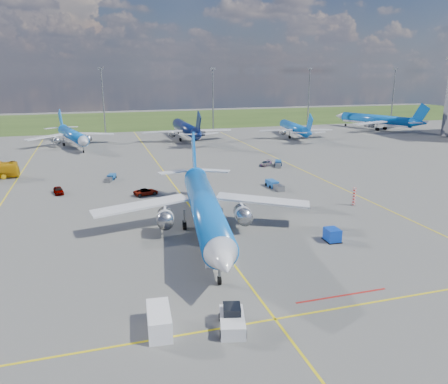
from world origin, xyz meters
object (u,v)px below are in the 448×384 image
object	(u,v)px
baggage_tug_w	(274,185)
baggage_tug_e	(278,164)
uld_container	(332,235)
service_car_c	(266,163)
bg_jet_n	(186,140)
baggage_tug_c	(111,178)
service_van	(159,321)
bg_jet_nnw	(74,146)
main_airliner	(205,235)
pushback_tug	(232,320)
service_car_a	(58,190)
bg_jet_ene	(375,129)
service_car_b	(146,192)
bg_jet_ne	(294,137)
warning_post	(354,197)

from	to	relation	value
baggage_tug_w	baggage_tug_e	bearing A→B (deg)	61.34
uld_container	service_car_c	world-z (taller)	uld_container
uld_container	bg_jet_n	bearing A→B (deg)	92.37
baggage_tug_c	service_van	bearing A→B (deg)	-70.56
service_van	baggage_tug_c	size ratio (longest dim) A/B	0.93
bg_jet_nnw	main_airliner	bearing A→B (deg)	-90.70
main_airliner	pushback_tug	world-z (taller)	main_airliner
bg_jet_n	baggage_tug_c	distance (m)	55.02
bg_jet_nnw	main_airliner	size ratio (longest dim) A/B	0.84
bg_jet_nnw	uld_container	bearing A→B (deg)	-82.55
bg_jet_nnw	baggage_tug_c	world-z (taller)	bg_jet_nnw
bg_jet_nnw	service_car_a	bearing A→B (deg)	-105.24
bg_jet_ene	baggage_tug_w	distance (m)	98.16
bg_jet_nnw	bg_jet_ene	xyz separation A→B (m)	(108.36, 7.79, 0.00)
service_car_b	service_car_c	size ratio (longest dim) A/B	1.07
bg_jet_ne	baggage_tug_c	bearing A→B (deg)	43.39
bg_jet_n	baggage_tug_c	world-z (taller)	bg_jet_n
warning_post	pushback_tug	bearing A→B (deg)	-136.87
bg_jet_nnw	baggage_tug_c	bearing A→B (deg)	-93.52
service_van	main_airliner	bearing A→B (deg)	70.41
uld_container	baggage_tug_c	size ratio (longest dim) A/B	0.45
bg_jet_ene	baggage_tug_w	world-z (taller)	bg_jet_ene
main_airliner	service_car_b	bearing A→B (deg)	111.87
bg_jet_nnw	baggage_tug_e	bearing A→B (deg)	-56.57
pushback_tug	service_car_c	world-z (taller)	pushback_tug
warning_post	bg_jet_n	bearing A→B (deg)	98.51
bg_jet_nnw	service_car_b	bearing A→B (deg)	-90.67
service_van	baggage_tug_e	xyz separation A→B (m)	(36.70, 58.80, -0.44)
bg_jet_nnw	baggage_tug_c	size ratio (longest dim) A/B	7.64
pushback_tug	baggage_tug_w	size ratio (longest dim) A/B	1.01
bg_jet_ne	bg_jet_ene	world-z (taller)	bg_jet_ene
bg_jet_n	uld_container	bearing A→B (deg)	90.01
uld_container	baggage_tug_e	world-z (taller)	uld_container
uld_container	baggage_tug_w	distance (m)	27.10
bg_jet_nnw	baggage_tug_e	size ratio (longest dim) A/B	6.97
bg_jet_nnw	service_car_a	distance (m)	53.11
warning_post	bg_jet_nnw	distance (m)	87.72
bg_jet_nnw	bg_jet_ne	distance (m)	70.09
service_van	baggage_tug_w	xyz separation A→B (m)	(28.04, 40.80, -0.38)
pushback_tug	uld_container	world-z (taller)	pushback_tug
bg_jet_ene	service_car_b	size ratio (longest dim) A/B	9.23
main_airliner	service_van	xyz separation A→B (m)	(-9.38, -20.70, 0.97)
service_car_c	baggage_tug_w	xyz separation A→B (m)	(-5.99, -19.19, -0.01)
bg_jet_n	baggage_tug_e	distance (m)	47.43
uld_container	baggage_tug_c	bearing A→B (deg)	124.01
service_car_b	service_car_c	bearing A→B (deg)	-74.61
bg_jet_nnw	bg_jet_n	size ratio (longest dim) A/B	0.91
bg_jet_nnw	warning_post	bearing A→B (deg)	-72.43
service_van	baggage_tug_w	bearing A→B (deg)	60.29
bg_jet_ene	uld_container	world-z (taller)	bg_jet_ene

